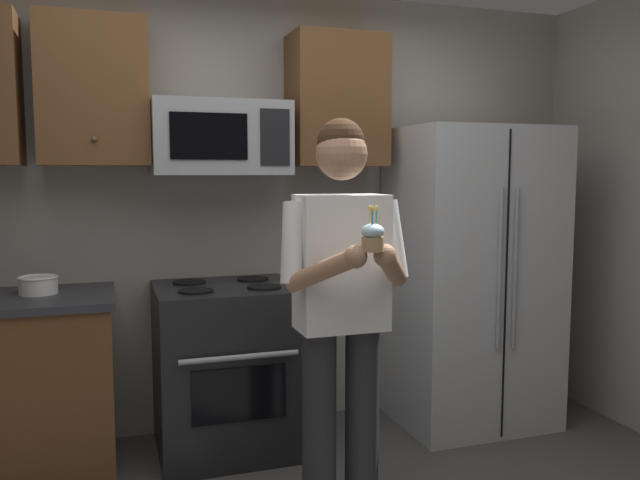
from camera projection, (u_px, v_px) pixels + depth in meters
wall_back at (238, 212)px, 3.90m from camera, size 4.40×0.10×2.60m
oven_range at (227, 368)px, 3.57m from camera, size 0.76×0.70×0.93m
microwave at (220, 138)px, 3.55m from camera, size 0.74×0.41×0.40m
refrigerator at (471, 277)px, 3.96m from camera, size 0.90×0.75×1.80m
cabinet_row_upper at (108, 93)px, 3.40m from camera, size 2.78×0.36×0.76m
bowl_large_white at (38, 285)px, 3.29m from camera, size 0.19×0.19×0.09m
person at (342, 299)px, 2.78m from camera, size 0.60×0.48×1.76m
cupcake at (373, 237)px, 2.43m from camera, size 0.09×0.09×0.17m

